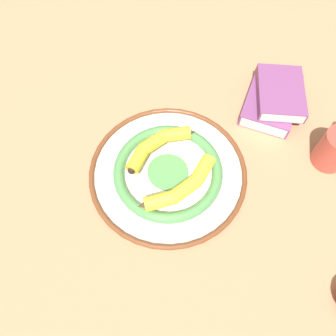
% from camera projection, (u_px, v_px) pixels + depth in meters
% --- Properties ---
extents(ground_plane, '(2.80, 2.80, 0.00)m').
position_uv_depth(ground_plane, '(153.00, 176.00, 0.77)').
color(ground_plane, '#A87A56').
extents(decorative_bowl, '(0.37, 0.37, 0.03)m').
position_uv_depth(decorative_bowl, '(168.00, 172.00, 0.76)').
color(decorative_bowl, white).
rests_on(decorative_bowl, ground_plane).
extents(banana_a, '(0.19, 0.08, 0.03)m').
position_uv_depth(banana_a, '(158.00, 144.00, 0.76)').
color(banana_a, gold).
rests_on(banana_a, decorative_bowl).
extents(banana_b, '(0.21, 0.07, 0.03)m').
position_uv_depth(banana_b, '(182.00, 187.00, 0.70)').
color(banana_b, yellow).
rests_on(banana_b, decorative_bowl).
extents(book_stack, '(0.23, 0.20, 0.07)m').
position_uv_depth(book_stack, '(275.00, 98.00, 0.84)').
color(book_stack, '#753D70').
rests_on(book_stack, ground_plane).
extents(coffee_mug, '(0.13, 0.08, 0.10)m').
position_uv_depth(coffee_mug, '(336.00, 148.00, 0.75)').
color(coffee_mug, '#B24238').
rests_on(coffee_mug, ground_plane).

